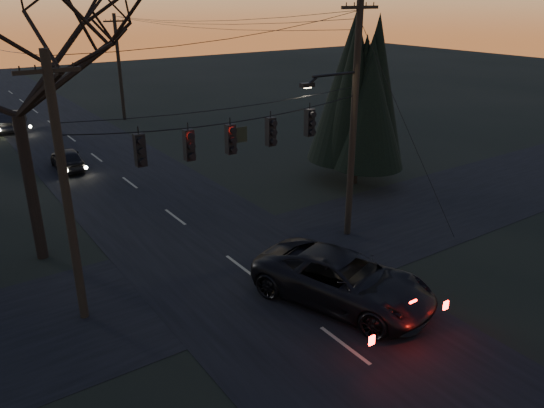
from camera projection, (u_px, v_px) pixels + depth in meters
main_road at (143, 193)px, 28.21m from camera, size 8.00×120.00×0.02m
cross_road at (241, 267)px, 20.54m from camera, size 60.00×7.00×0.02m
utility_pole_right at (347, 234)px, 23.44m from camera, size 5.00×0.30×10.00m
utility_pole_left at (85, 317)px, 17.39m from camera, size 1.80×0.30×8.50m
utility_pole_far_r at (125, 120)px, 44.91m from camera, size 1.80×0.30×8.50m
span_signal_assembly at (232, 137)px, 18.50m from camera, size 11.50×0.44×1.62m
bare_tree_left at (6, 50)px, 18.39m from camera, size 9.78×9.78×11.50m
evergreen_right at (359, 98)px, 28.04m from camera, size 4.77×4.77×8.31m
suv_near at (343, 280)px, 17.89m from camera, size 4.80×6.84×1.73m
sedan_oncoming_a at (67, 159)px, 31.81m from camera, size 1.82×3.94×1.31m
sedan_oncoming_b at (9, 120)px, 41.11m from camera, size 3.31×4.97×1.55m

